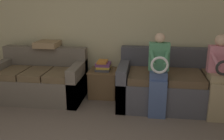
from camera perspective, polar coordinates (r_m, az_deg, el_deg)
wall_back at (r=4.62m, az=-1.93°, el=10.50°), size 7.88×0.06×2.55m
couch_main at (r=4.30m, az=15.80°, el=-3.53°), size 2.11×0.99×0.90m
couch_side at (r=4.62m, az=-16.03°, el=-2.30°), size 1.55×0.86×0.87m
child_left_seated at (r=3.75m, az=10.57°, el=-0.42°), size 0.31×0.37×1.25m
child_right_seated at (r=3.89m, az=23.23°, el=-0.84°), size 0.31×0.38×1.24m
side_shelf at (r=4.54m, az=-1.98°, el=-2.87°), size 0.50×0.50×0.48m
book_stack at (r=4.44m, az=-2.03°, el=0.97°), size 0.26×0.31×0.18m
throw_pillow at (r=4.71m, az=-14.54°, el=5.75°), size 0.41×0.41×0.10m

